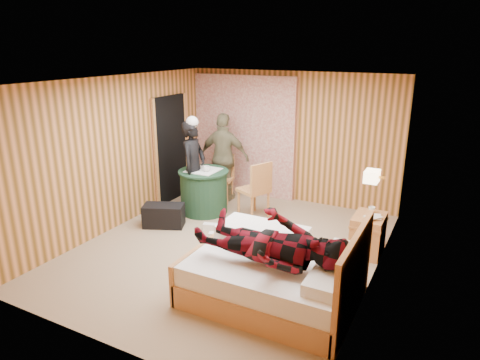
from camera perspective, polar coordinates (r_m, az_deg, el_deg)
The scene contains 23 objects.
floor at distance 6.60m, azimuth -1.44°, elevation -9.08°, with size 4.20×5.00×0.01m, color #9E8767.
ceiling at distance 5.91m, azimuth -1.63°, elevation 13.12°, with size 4.20×5.00×0.01m, color silver.
wall_back at distance 8.35m, azimuth 6.86°, elevation 5.65°, with size 4.20×0.02×2.50m, color #E69258.
wall_left at distance 7.36m, azimuth -16.01°, elevation 3.47°, with size 0.02×5.00×2.50m, color #E69258.
wall_right at distance 5.48m, azimuth 18.06°, elevation -1.50°, with size 0.02×5.00×2.50m, color #E69258.
curtain at distance 8.69m, azimuth 0.49°, elevation 5.92°, with size 2.20×0.08×2.40m, color silver.
doorway at distance 8.42m, azimuth -9.20°, elevation 4.09°, with size 0.06×0.90×2.05m, color black.
wall_lamp at distance 5.92m, azimuth 17.20°, elevation 0.48°, with size 0.26×0.24×0.16m.
bed at distance 5.33m, azimuth 4.77°, elevation -12.38°, with size 1.97×1.53×1.05m.
nightstand at distance 6.61m, azimuth 16.68°, elevation -6.88°, with size 0.45×0.61×0.59m.
round_table at distance 7.84m, azimuth -4.84°, elevation -1.46°, with size 0.91×0.91×0.81m.
chair_far at distance 8.39m, azimuth -2.36°, elevation 0.83°, with size 0.50×0.50×0.93m.
chair_near at distance 7.49m, azimuth 2.26°, elevation -0.81°, with size 0.62×0.62×1.03m.
duffel_bag at distance 7.40m, azimuth -10.13°, elevation -4.68°, with size 0.67×0.36×0.38m, color black.
sneaker_left at distance 7.18m, azimuth -3.86°, elevation -6.28°, with size 0.27×0.11×0.12m, color white.
sneaker_right at distance 6.83m, azimuth -2.97°, elevation -7.51°, with size 0.28×0.12×0.13m, color white.
woman_standing at distance 7.73m, azimuth -6.20°, elevation 1.66°, with size 0.62×0.41×1.70m, color black.
man_at_table at distance 8.34m, azimuth -2.13°, elevation 3.02°, with size 1.01×0.42×1.72m, color #746E4D.
man_on_bed at distance 4.84m, azimuth 4.16°, elevation -6.96°, with size 1.77×0.67×0.86m, color maroon.
book_lower at distance 6.45m, azimuth 16.82°, elevation -4.65°, with size 0.17×0.22×0.02m, color white.
book_upper at distance 6.44m, azimuth 16.83°, elevation -4.48°, with size 0.16×0.22×0.02m, color white.
cup_nightstand at distance 6.60m, azimuth 17.15°, elevation -3.82°, with size 0.10×0.10×0.09m, color white.
cup_table at distance 7.62m, azimuth -4.49°, elevation 1.51°, with size 0.12×0.12×0.10m, color white.
Camera 1 is at (2.87, -5.15, 2.96)m, focal length 32.00 mm.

